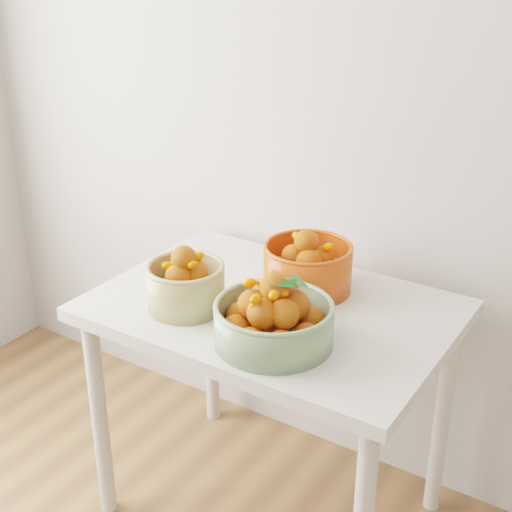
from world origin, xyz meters
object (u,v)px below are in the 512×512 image
object	(u,v)px
bowl_green	(274,319)
bowl_orange	(308,266)
table	(272,333)
bowl_cream	(185,284)

from	to	relation	value
bowl_green	bowl_orange	xyz separation A→B (m)	(-0.08, 0.32, 0.01)
table	bowl_orange	bearing A→B (deg)	76.37
table	bowl_green	xyz separation A→B (m)	(0.11, -0.18, 0.17)
table	bowl_green	bearing A→B (deg)	-57.93
bowl_orange	bowl_green	bearing A→B (deg)	-76.31
bowl_orange	bowl_cream	bearing A→B (deg)	-128.90
bowl_cream	table	bearing A→B (deg)	36.57
bowl_green	bowl_orange	bearing A→B (deg)	103.69
table	bowl_cream	world-z (taller)	bowl_cream
bowl_cream	bowl_green	world-z (taller)	bowl_green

